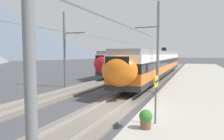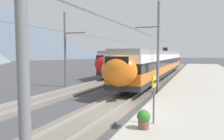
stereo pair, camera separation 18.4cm
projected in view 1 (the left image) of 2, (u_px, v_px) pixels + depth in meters
The scene contains 10 objects.
ground_plane at pixel (126, 114), 12.02m from camera, with size 400.00×400.00×0.00m, color #424247.
track_near at pixel (105, 111), 12.50m from camera, with size 120.00×3.00×0.28m.
track_far at pixel (33, 103), 14.52m from camera, with size 120.00×3.00×0.28m.
train_near_platform at pixel (158, 62), 30.40m from camera, with size 35.37×2.91×4.27m.
train_far_track at pixel (138, 60), 41.40m from camera, with size 35.45×2.89×4.27m.
catenary_mast_west at pixel (23, 26), 4.06m from camera, with size 43.13×2.23×7.65m.
catenary_mast_mid at pixel (156, 46), 18.07m from camera, with size 43.13×2.23×7.93m.
catenary_mast_far_side at pixel (66, 48), 21.73m from camera, with size 43.13×2.57×7.81m.
platform_sign at pixel (156, 89), 9.27m from camera, with size 0.70×0.08×2.15m.
potted_plant_platform_edge at pixel (146, 118), 8.71m from camera, with size 0.56×0.56×0.80m.
Camera 1 is at (-11.25, -3.60, 3.46)m, focal length 33.50 mm.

